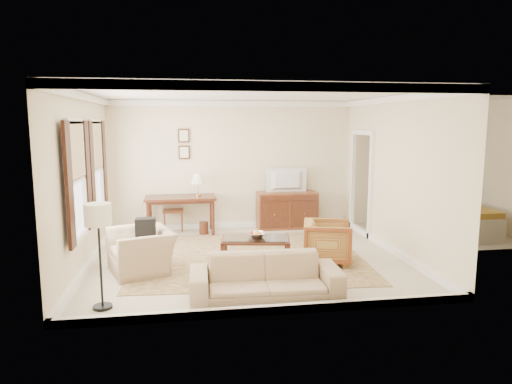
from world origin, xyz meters
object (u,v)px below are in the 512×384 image
object	(u,v)px
coffee_table	(256,243)
club_armchair	(141,244)
writing_desk	(181,201)
striped_armchair	(328,240)
tv	(287,173)
sofa	(266,271)
sideboard	(287,210)

from	to	relation	value
coffee_table	club_armchair	distance (m)	1.90
writing_desk	club_armchair	xyz separation A→B (m)	(-0.62, -2.49, -0.25)
coffee_table	striped_armchair	xyz separation A→B (m)	(1.24, -0.08, 0.03)
tv	sofa	bearing A→B (deg)	73.30
writing_desk	sideboard	xyz separation A→B (m)	(2.40, 0.19, -0.30)
sofa	striped_armchair	bearing A→B (deg)	49.14
club_armchair	sofa	bearing A→B (deg)	31.62
striped_armchair	coffee_table	bearing A→B (deg)	102.38
club_armchair	writing_desk	bearing A→B (deg)	146.88
writing_desk	tv	distance (m)	2.47
striped_armchair	sideboard	bearing A→B (deg)	18.35
coffee_table	sofa	distance (m)	1.53
coffee_table	club_armchair	bearing A→B (deg)	-178.12
sideboard	coffee_table	xyz separation A→B (m)	(-1.13, -2.61, -0.05)
striped_armchair	writing_desk	bearing A→B (deg)	61.09
sideboard	striped_armchair	size ratio (longest dim) A/B	1.68
writing_desk	sofa	world-z (taller)	writing_desk
coffee_table	sofa	world-z (taller)	sofa
striped_armchair	club_armchair	world-z (taller)	club_armchair
writing_desk	striped_armchair	distance (m)	3.56
coffee_table	writing_desk	bearing A→B (deg)	117.60
tv	sofa	distance (m)	4.39
writing_desk	club_armchair	world-z (taller)	club_armchair
sideboard	coffee_table	size ratio (longest dim) A/B	1.10
sideboard	sofa	size ratio (longest dim) A/B	0.66
writing_desk	coffee_table	bearing A→B (deg)	-62.40
writing_desk	coffee_table	size ratio (longest dim) A/B	1.22
sideboard	sofa	world-z (taller)	sideboard
coffee_table	sofa	xyz separation A→B (m)	(-0.10, -1.53, 0.03)
sideboard	sofa	xyz separation A→B (m)	(-1.24, -4.14, -0.02)
coffee_table	sofa	size ratio (longest dim) A/B	0.60
club_armchair	sofa	size ratio (longest dim) A/B	0.52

